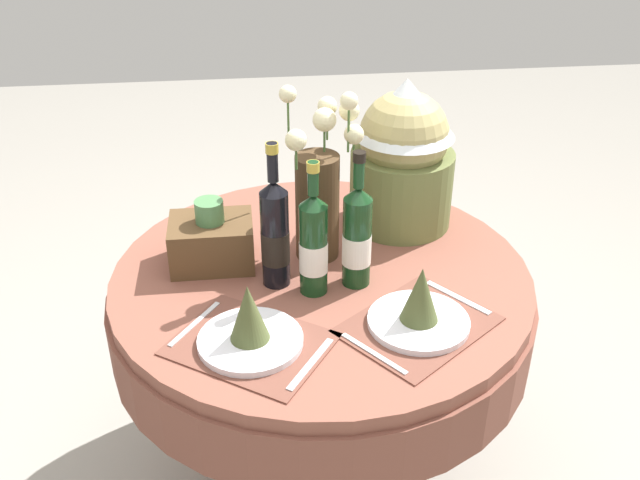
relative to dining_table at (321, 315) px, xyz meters
name	(u,v)px	position (x,y,z in m)	size (l,w,h in m)	color
ground	(321,470)	(0.00, 0.00, -0.61)	(8.00, 8.00, 0.00)	#9E998E
dining_table	(321,315)	(0.00, 0.00, 0.00)	(1.12, 1.12, 0.75)	brown
place_setting_left	(250,328)	(-0.19, -0.29, 0.19)	(0.43, 0.41, 0.16)	brown
place_setting_right	(419,309)	(0.20, -0.26, 0.19)	(0.43, 0.41, 0.16)	brown
flower_vase	(319,189)	(0.00, 0.10, 0.33)	(0.21, 0.23, 0.45)	#47331E
wine_bottle_left	(275,233)	(-0.12, -0.04, 0.29)	(0.07, 0.07, 0.38)	black
wine_bottle_centre	(313,244)	(-0.03, -0.08, 0.28)	(0.07, 0.07, 0.35)	#143819
wine_bottle_right	(357,236)	(0.08, -0.06, 0.28)	(0.07, 0.07, 0.36)	#143819
gift_tub_back_right	(403,150)	(0.26, 0.25, 0.37)	(0.29, 0.29, 0.43)	olive
woven_basket_side_left	(212,240)	(-0.28, 0.08, 0.21)	(0.22, 0.17, 0.19)	brown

